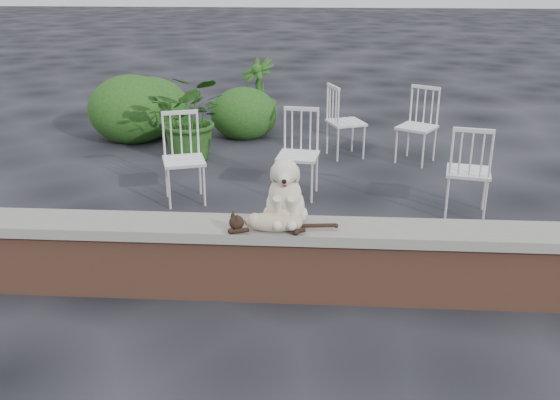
# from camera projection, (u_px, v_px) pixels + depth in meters

# --- Properties ---
(ground) EXTENTS (60.00, 60.00, 0.00)m
(ground) POSITION_uv_depth(u_px,v_px,m) (325.00, 295.00, 4.82)
(ground) COLOR black
(ground) RESTS_ON ground
(brick_wall) EXTENTS (6.00, 0.30, 0.50)m
(brick_wall) POSITION_uv_depth(u_px,v_px,m) (325.00, 266.00, 4.73)
(brick_wall) COLOR brown
(brick_wall) RESTS_ON ground
(capstone) EXTENTS (6.20, 0.40, 0.08)m
(capstone) POSITION_uv_depth(u_px,v_px,m) (326.00, 231.00, 4.62)
(capstone) COLOR slate
(capstone) RESTS_ON brick_wall
(dog) EXTENTS (0.37, 0.48, 0.55)m
(dog) POSITION_uv_depth(u_px,v_px,m) (285.00, 189.00, 4.56)
(dog) COLOR beige
(dog) RESTS_ON capstone
(cat) EXTENTS (0.94, 0.25, 0.16)m
(cat) POSITION_uv_depth(u_px,v_px,m) (273.00, 221.00, 4.50)
(cat) COLOR tan
(cat) RESTS_ON capstone
(chair_a) EXTENTS (0.70, 0.70, 0.94)m
(chair_a) POSITION_uv_depth(u_px,v_px,m) (184.00, 159.00, 6.51)
(chair_a) COLOR white
(chair_a) RESTS_ON ground
(chair_d) EXTENTS (0.77, 0.77, 0.94)m
(chair_d) POSITION_uv_depth(u_px,v_px,m) (417.00, 126.00, 7.80)
(chair_d) COLOR white
(chair_d) RESTS_ON ground
(chair_b) EXTENTS (0.63, 0.63, 0.94)m
(chair_b) POSITION_uv_depth(u_px,v_px,m) (298.00, 154.00, 6.67)
(chair_b) COLOR white
(chair_b) RESTS_ON ground
(chair_c) EXTENTS (0.66, 0.66, 0.94)m
(chair_c) POSITION_uv_depth(u_px,v_px,m) (469.00, 170.00, 6.18)
(chair_c) COLOR white
(chair_c) RESTS_ON ground
(chair_e) EXTENTS (0.73, 0.73, 0.94)m
(chair_e) POSITION_uv_depth(u_px,v_px,m) (346.00, 121.00, 8.03)
(chair_e) COLOR white
(chair_e) RESTS_ON ground
(potted_plant_a) EXTENTS (1.06, 0.94, 1.10)m
(potted_plant_a) POSITION_uv_depth(u_px,v_px,m) (192.00, 117.00, 7.89)
(potted_plant_a) COLOR #1B4213
(potted_plant_a) RESTS_ON ground
(potted_plant_b) EXTENTS (0.83, 0.83, 1.05)m
(potted_plant_b) POSITION_uv_depth(u_px,v_px,m) (257.00, 94.00, 9.34)
(potted_plant_b) COLOR #1B4213
(potted_plant_b) RESTS_ON ground
(shrubbery) EXTENTS (2.64, 1.34, 0.97)m
(shrubbery) POSITION_uv_depth(u_px,v_px,m) (162.00, 110.00, 8.91)
(shrubbery) COLOR #1B4213
(shrubbery) RESTS_ON ground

